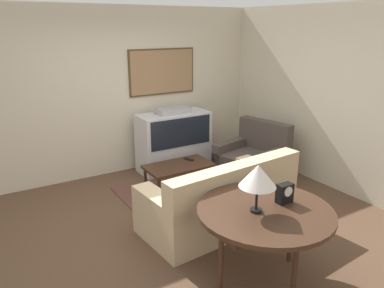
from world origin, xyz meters
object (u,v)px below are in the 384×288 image
Objects in this scene: couch at (220,202)px; console_table at (265,215)px; armchair at (253,161)px; coffee_table at (179,168)px; tv at (174,141)px; mantel_clock at (285,193)px; table_lamp at (258,176)px.

console_table is (-0.25, -1.06, 0.38)m from couch.
armchair is 1.30m from coffee_table.
mantel_clock is at bearing -98.32° from tv.
table_lamp reaches higher than console_table.
mantel_clock is (0.35, -0.00, -0.25)m from table_lamp.
table_lamp is (-1.70, -2.01, 0.81)m from armchair.
console_table is 0.30m from mantel_clock.
console_table is at bearing 71.89° from couch.
table_lamp reaches higher than mantel_clock.
table_lamp is 2.38× the size of mantel_clock.
table_lamp is 0.43m from mantel_clock.
armchair is at bearing -148.93° from couch.
coffee_table is at bearing -114.17° from tv.
tv reaches higher than couch.
couch is 1.36m from table_lamp.
coffee_table is at bearing -110.18° from armchair.
armchair is (0.90, -1.03, -0.21)m from tv.
table_lamp reaches higher than tv.
console_table reaches higher than coffee_table.
armchair is at bearing 51.83° from console_table.
coffee_table is (0.05, 1.13, 0.07)m from couch.
armchair is 2.61m from console_table.
armchair is at bearing -7.09° from coffee_table.
couch is 1.99× the size of coffee_table.
couch is (-0.44, -2.00, -0.19)m from tv.
couch is at bearing -92.64° from coffee_table.
tv is 0.62× the size of couch.
console_table is (-0.69, -3.06, 0.19)m from tv.
coffee_table is (-1.29, 0.16, 0.09)m from armchair.
coffee_table is at bearing 88.56° from mantel_clock.
table_lamp is at bearing -104.69° from tv.
couch is 1.65m from armchair.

